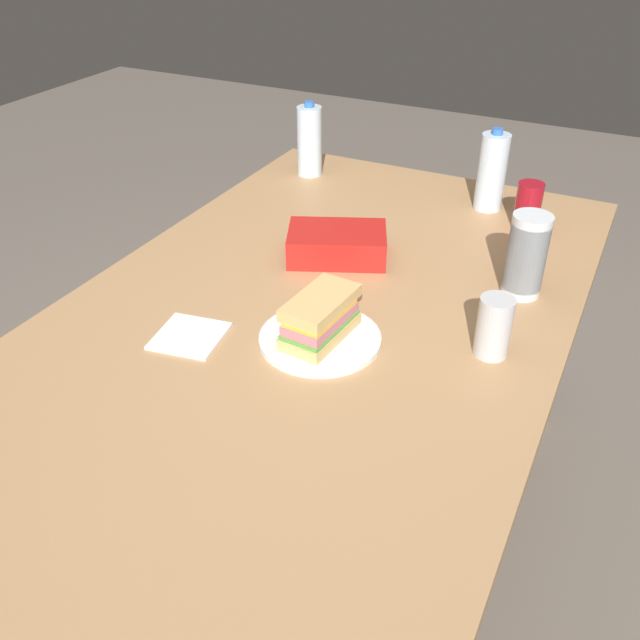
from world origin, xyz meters
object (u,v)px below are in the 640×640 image
(chip_bag, at_px, (337,244))
(water_bottle_tall, at_px, (492,172))
(soda_can_silver, at_px, (494,327))
(soda_can_red, at_px, (528,206))
(sandwich, at_px, (320,318))
(water_bottle_spare, at_px, (309,141))
(paper_plate, at_px, (320,339))
(dining_table, at_px, (309,347))
(plastic_cup_stack, at_px, (526,256))

(chip_bag, distance_m, water_bottle_tall, 0.51)
(soda_can_silver, bearing_deg, soda_can_red, 6.19)
(sandwich, height_order, water_bottle_spare, water_bottle_spare)
(paper_plate, bearing_deg, dining_table, 40.89)
(dining_table, bearing_deg, sandwich, -138.26)
(chip_bag, relative_size, water_bottle_tall, 1.04)
(soda_can_red, relative_size, water_bottle_spare, 0.56)
(dining_table, xyz_separation_m, soda_can_silver, (0.04, -0.37, 0.14))
(water_bottle_tall, xyz_separation_m, soda_can_silver, (-0.66, -0.18, -0.04))
(soda_can_red, bearing_deg, water_bottle_spare, 82.60)
(water_bottle_spare, height_order, soda_can_silver, water_bottle_spare)
(dining_table, height_order, chip_bag, chip_bag)
(dining_table, distance_m, water_bottle_spare, 0.81)
(soda_can_silver, bearing_deg, water_bottle_tall, 15.43)
(paper_plate, distance_m, chip_bag, 0.35)
(sandwich, bearing_deg, water_bottle_spare, 28.42)
(water_bottle_spare, bearing_deg, soda_can_red, -97.40)
(water_bottle_spare, relative_size, soda_can_silver, 1.79)
(sandwich, xyz_separation_m, water_bottle_tall, (0.77, -0.13, 0.05))
(water_bottle_spare, distance_m, soda_can_silver, 0.99)
(sandwich, distance_m, water_bottle_spare, 0.88)
(soda_can_red, bearing_deg, sandwich, 160.17)
(dining_table, height_order, soda_can_silver, soda_can_silver)
(dining_table, distance_m, paper_plate, 0.13)
(water_bottle_tall, bearing_deg, soda_can_red, -123.79)
(plastic_cup_stack, bearing_deg, sandwich, 138.75)
(soda_can_red, bearing_deg, dining_table, 153.35)
(paper_plate, height_order, chip_bag, chip_bag)
(paper_plate, distance_m, soda_can_silver, 0.33)
(paper_plate, height_order, plastic_cup_stack, plastic_cup_stack)
(dining_table, bearing_deg, water_bottle_tall, -15.26)
(dining_table, distance_m, water_bottle_tall, 0.75)
(chip_bag, bearing_deg, water_bottle_tall, -142.60)
(paper_plate, distance_m, water_bottle_tall, 0.79)
(soda_can_red, bearing_deg, plastic_cup_stack, -169.14)
(dining_table, xyz_separation_m, water_bottle_spare, (0.71, 0.36, 0.18))
(water_bottle_tall, relative_size, water_bottle_spare, 1.01)
(paper_plate, bearing_deg, chip_bag, 19.83)
(plastic_cup_stack, bearing_deg, chip_bag, 93.74)
(chip_bag, height_order, water_bottle_tall, water_bottle_tall)
(chip_bag, distance_m, water_bottle_spare, 0.54)
(dining_table, relative_size, water_bottle_tall, 8.02)
(dining_table, height_order, soda_can_red, soda_can_red)
(dining_table, bearing_deg, water_bottle_spare, 26.86)
(dining_table, height_order, paper_plate, paper_plate)
(water_bottle_tall, bearing_deg, soda_can_silver, -164.57)
(plastic_cup_stack, bearing_deg, water_bottle_spare, 60.17)
(soda_can_red, height_order, soda_can_silver, same)
(sandwich, relative_size, water_bottle_spare, 0.87)
(paper_plate, distance_m, soda_can_red, 0.74)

